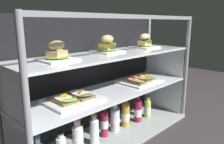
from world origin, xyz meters
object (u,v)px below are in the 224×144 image
at_px(open_sandwich_tray_far_left, 140,80).
at_px(juice_bottle_front_right_end, 104,123).
at_px(plated_roll_sandwich_mid_right, 57,53).
at_px(juice_bottle_back_right, 94,132).
at_px(juice_bottle_back_left, 126,114).
at_px(plated_roll_sandwich_left_of_center, 145,43).
at_px(open_sandwich_tray_mid_right, 73,98).
at_px(plated_roll_sandwich_center, 107,46).
at_px(juice_bottle_back_center, 78,138).
at_px(juice_bottle_front_middle, 115,119).
at_px(juice_bottle_front_left_end, 138,111).
at_px(juice_bottle_tucked_behind, 147,108).

bearing_deg(open_sandwich_tray_far_left, juice_bottle_front_right_end, 177.39).
relative_size(plated_roll_sandwich_mid_right, juice_bottle_back_right, 0.87).
xyz_separation_m(plated_roll_sandwich_mid_right, juice_bottle_back_right, (0.25, -0.02, -0.58)).
bearing_deg(juice_bottle_back_left, plated_roll_sandwich_left_of_center, 5.24).
bearing_deg(plated_roll_sandwich_mid_right, open_sandwich_tray_far_left, -0.51).
bearing_deg(plated_roll_sandwich_left_of_center, juice_bottle_back_right, -174.98).
bearing_deg(open_sandwich_tray_mid_right, plated_roll_sandwich_mid_right, -175.46).
height_order(plated_roll_sandwich_center, juice_bottle_front_right_end, plated_roll_sandwich_center).
xyz_separation_m(juice_bottle_back_center, juice_bottle_front_middle, (0.38, 0.02, 0.01)).
xyz_separation_m(open_sandwich_tray_far_left, juice_bottle_front_middle, (-0.28, 0.02, -0.27)).
distance_m(open_sandwich_tray_far_left, juice_bottle_back_left, 0.31).
relative_size(open_sandwich_tray_mid_right, juice_bottle_back_right, 1.54).
height_order(juice_bottle_back_right, juice_bottle_front_left_end, juice_bottle_front_left_end).
height_order(juice_bottle_front_right_end, juice_bottle_back_left, juice_bottle_back_left).
xyz_separation_m(plated_roll_sandwich_left_of_center, juice_bottle_front_left_end, (-0.13, -0.04, -0.57)).
distance_m(open_sandwich_tray_mid_right, juice_bottle_back_right, 0.32).
xyz_separation_m(juice_bottle_back_center, juice_bottle_front_right_end, (0.26, 0.02, 0.01)).
bearing_deg(juice_bottle_front_middle, juice_bottle_back_left, -0.85).
height_order(open_sandwich_tray_far_left, juice_bottle_back_right, open_sandwich_tray_far_left).
relative_size(juice_bottle_front_right_end, juice_bottle_back_left, 0.98).
distance_m(plated_roll_sandwich_left_of_center, juice_bottle_tucked_behind, 0.59).
height_order(open_sandwich_tray_mid_right, open_sandwich_tray_far_left, open_sandwich_tray_far_left).
xyz_separation_m(juice_bottle_back_left, juice_bottle_front_left_end, (0.14, -0.02, -0.00)).
height_order(open_sandwich_tray_far_left, juice_bottle_front_middle, open_sandwich_tray_far_left).
distance_m(juice_bottle_back_center, juice_bottle_front_middle, 0.38).
distance_m(plated_roll_sandwich_center, juice_bottle_tucked_behind, 0.74).
xyz_separation_m(plated_roll_sandwich_mid_right, juice_bottle_back_left, (0.61, 0.01, -0.57)).
bearing_deg(juice_bottle_front_left_end, juice_bottle_back_left, 171.52).
height_order(plated_roll_sandwich_mid_right, juice_bottle_back_center, plated_roll_sandwich_mid_right).
distance_m(plated_roll_sandwich_center, juice_bottle_front_right_end, 0.57).
bearing_deg(juice_bottle_front_left_end, juice_bottle_back_right, -178.76).
bearing_deg(plated_roll_sandwich_center, juice_bottle_front_right_end, -151.28).
relative_size(plated_roll_sandwich_mid_right, open_sandwich_tray_far_left, 0.56).
bearing_deg(open_sandwich_tray_far_left, juice_bottle_front_middle, 176.04).
distance_m(plated_roll_sandwich_center, juice_bottle_back_left, 0.60).
bearing_deg(juice_bottle_back_left, plated_roll_sandwich_center, 165.65).
xyz_separation_m(plated_roll_sandwich_center, juice_bottle_front_left_end, (0.30, -0.06, -0.57)).
bearing_deg(juice_bottle_tucked_behind, open_sandwich_tray_far_left, 177.86).
bearing_deg(juice_bottle_front_right_end, juice_bottle_back_center, -175.28).
relative_size(plated_roll_sandwich_center, juice_bottle_front_left_end, 0.77).
relative_size(open_sandwich_tray_mid_right, juice_bottle_tucked_behind, 1.69).
distance_m(open_sandwich_tray_far_left, juice_bottle_back_center, 0.71).
bearing_deg(juice_bottle_front_middle, plated_roll_sandwich_center, 135.20).
bearing_deg(juice_bottle_front_right_end, juice_bottle_back_right, -165.82).
xyz_separation_m(juice_bottle_back_center, juice_bottle_back_left, (0.50, 0.02, 0.01)).
distance_m(open_sandwich_tray_far_left, juice_bottle_front_left_end, 0.27).
xyz_separation_m(open_sandwich_tray_mid_right, juice_bottle_front_middle, (0.39, 0.00, -0.27)).
relative_size(plated_roll_sandwich_center, juice_bottle_back_right, 0.87).
xyz_separation_m(juice_bottle_front_middle, juice_bottle_front_left_end, (0.26, -0.02, -0.00)).
xyz_separation_m(plated_roll_sandwich_left_of_center, juice_bottle_tucked_behind, (0.01, -0.05, -0.59)).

